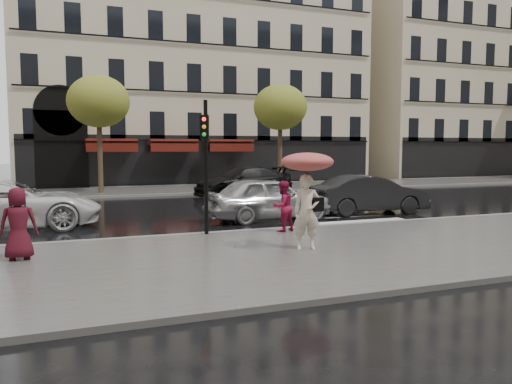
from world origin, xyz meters
name	(u,v)px	position (x,y,z in m)	size (l,w,h in m)	color
ground	(240,257)	(0.00, 0.00, 0.00)	(160.00, 160.00, 0.00)	black
near_sidewalk	(247,259)	(0.00, -0.50, 0.06)	(90.00, 7.00, 0.12)	#474744
far_sidewalk	(135,191)	(0.00, 19.00, 0.06)	(90.00, 6.00, 0.12)	#474744
near_kerb	(207,234)	(0.00, 3.00, 0.07)	(90.00, 0.25, 0.14)	slate
far_kerb	(142,195)	(0.00, 16.00, 0.07)	(90.00, 0.25, 0.14)	slate
zebra_crossing	(294,205)	(6.00, 9.60, 0.01)	(3.60, 11.75, 0.01)	silver
bldg_far_corner	(188,42)	(6.00, 30.00, 11.31)	(26.00, 14.00, 22.90)	#B7A88C
bldg_far_right	(456,63)	(34.00, 30.00, 11.31)	(24.00, 14.00, 22.90)	#B7A88C
tree_far_left	(99,102)	(-2.00, 18.00, 5.17)	(3.40, 3.40, 6.64)	#38281C
tree_far_right	(280,108)	(9.00, 18.00, 5.17)	(3.40, 3.40, 6.64)	#38281C
woman_umbrella	(307,184)	(1.68, -0.23, 1.76)	(1.29, 1.29, 2.49)	beige
woman_red	(283,206)	(2.20, 2.40, 0.88)	(0.74, 0.58, 1.53)	maroon
man_burgundy	(18,224)	(-4.90, 1.06, 0.94)	(0.80, 0.52, 1.64)	#490E1A
traffic_light	(205,154)	(-0.09, 2.73, 2.47)	(0.29, 0.38, 3.88)	black
car_silver	(268,198)	(3.02, 5.53, 0.80)	(1.88, 4.67, 1.59)	silver
car_darkgrey	(370,194)	(7.52, 5.74, 0.77)	(1.63, 4.68, 1.54)	black
car_white	(7,204)	(-5.66, 6.64, 0.81)	(2.69, 5.84, 1.62)	white
car_black	(243,181)	(5.21, 14.39, 0.81)	(2.26, 5.55, 1.61)	black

